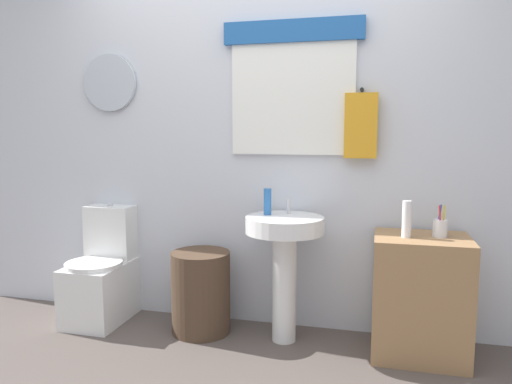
{
  "coord_description": "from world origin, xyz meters",
  "views": [
    {
      "loc": [
        0.79,
        -2.02,
        1.32
      ],
      "look_at": [
        0.08,
        0.8,
        0.95
      ],
      "focal_mm": 33.84,
      "sensor_mm": 36.0,
      "label": 1
    }
  ],
  "objects_px": {
    "toothbrush_cup": "(440,228)",
    "wooden_cabinet": "(420,296)",
    "lotion_bottle": "(407,219)",
    "laundry_hamper": "(201,292)",
    "pedestal_sink": "(284,250)",
    "toilet": "(102,277)",
    "soap_bottle": "(267,202)"
  },
  "relations": [
    {
      "from": "laundry_hamper",
      "to": "wooden_cabinet",
      "type": "height_order",
      "value": "wooden_cabinet"
    },
    {
      "from": "toilet",
      "to": "soap_bottle",
      "type": "distance_m",
      "value": 1.31
    },
    {
      "from": "laundry_hamper",
      "to": "toothbrush_cup",
      "type": "bearing_deg",
      "value": 0.78
    },
    {
      "from": "toothbrush_cup",
      "to": "lotion_bottle",
      "type": "bearing_deg",
      "value": -162.36
    },
    {
      "from": "pedestal_sink",
      "to": "toothbrush_cup",
      "type": "relative_size",
      "value": 4.28
    },
    {
      "from": "toilet",
      "to": "wooden_cabinet",
      "type": "height_order",
      "value": "toilet"
    },
    {
      "from": "toilet",
      "to": "pedestal_sink",
      "type": "distance_m",
      "value": 1.33
    },
    {
      "from": "pedestal_sink",
      "to": "wooden_cabinet",
      "type": "relative_size",
      "value": 1.11
    },
    {
      "from": "soap_bottle",
      "to": "lotion_bottle",
      "type": "height_order",
      "value": "soap_bottle"
    },
    {
      "from": "lotion_bottle",
      "to": "toothbrush_cup",
      "type": "xyz_separation_m",
      "value": [
        0.19,
        0.06,
        -0.05
      ]
    },
    {
      "from": "laundry_hamper",
      "to": "lotion_bottle",
      "type": "bearing_deg",
      "value": -1.81
    },
    {
      "from": "toilet",
      "to": "laundry_hamper",
      "type": "height_order",
      "value": "toilet"
    },
    {
      "from": "pedestal_sink",
      "to": "toothbrush_cup",
      "type": "bearing_deg",
      "value": 1.26
    },
    {
      "from": "laundry_hamper",
      "to": "pedestal_sink",
      "type": "height_order",
      "value": "pedestal_sink"
    },
    {
      "from": "toilet",
      "to": "wooden_cabinet",
      "type": "xyz_separation_m",
      "value": [
        2.11,
        -0.04,
        0.05
      ]
    },
    {
      "from": "lotion_bottle",
      "to": "wooden_cabinet",
      "type": "bearing_deg",
      "value": 23.04
    },
    {
      "from": "laundry_hamper",
      "to": "toothbrush_cup",
      "type": "xyz_separation_m",
      "value": [
        1.46,
        0.02,
        0.5
      ]
    },
    {
      "from": "toilet",
      "to": "lotion_bottle",
      "type": "relative_size",
      "value": 3.81
    },
    {
      "from": "toilet",
      "to": "laundry_hamper",
      "type": "relative_size",
      "value": 1.5
    },
    {
      "from": "lotion_bottle",
      "to": "soap_bottle",
      "type": "bearing_deg",
      "value": 173.84
    },
    {
      "from": "toothbrush_cup",
      "to": "soap_bottle",
      "type": "bearing_deg",
      "value": 178.31
    },
    {
      "from": "laundry_hamper",
      "to": "wooden_cabinet",
      "type": "xyz_separation_m",
      "value": [
        1.36,
        0.0,
        0.09
      ]
    },
    {
      "from": "laundry_hamper",
      "to": "toothbrush_cup",
      "type": "relative_size",
      "value": 2.89
    },
    {
      "from": "lotion_bottle",
      "to": "toothbrush_cup",
      "type": "bearing_deg",
      "value": 17.64
    },
    {
      "from": "toilet",
      "to": "soap_bottle",
      "type": "relative_size",
      "value": 4.84
    },
    {
      "from": "pedestal_sink",
      "to": "toothbrush_cup",
      "type": "xyz_separation_m",
      "value": [
        0.9,
        0.02,
        0.18
      ]
    },
    {
      "from": "pedestal_sink",
      "to": "soap_bottle",
      "type": "height_order",
      "value": "soap_bottle"
    },
    {
      "from": "toothbrush_cup",
      "to": "wooden_cabinet",
      "type": "bearing_deg",
      "value": -168.1
    },
    {
      "from": "laundry_hamper",
      "to": "soap_bottle",
      "type": "distance_m",
      "value": 0.75
    },
    {
      "from": "toilet",
      "to": "toothbrush_cup",
      "type": "bearing_deg",
      "value": -0.44
    },
    {
      "from": "toothbrush_cup",
      "to": "laundry_hamper",
      "type": "bearing_deg",
      "value": -179.22
    },
    {
      "from": "toilet",
      "to": "wooden_cabinet",
      "type": "distance_m",
      "value": 2.11
    }
  ]
}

